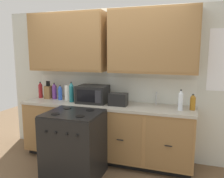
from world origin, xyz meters
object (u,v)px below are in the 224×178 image
Objects in this scene: toaster at (118,99)px; bottle_clear at (181,100)px; bottle_violet at (54,91)px; paper_towel_roll at (68,92)px; knife_block at (49,92)px; bottle_amber at (193,102)px; bottle_red at (41,90)px; stove_range at (74,145)px; bottle_teal at (71,92)px; bottle_blue at (60,93)px; microwave at (93,94)px.

bottle_clear is (0.92, -0.01, 0.05)m from toaster.
bottle_violet is at bearing 176.35° from bottle_clear.
bottle_clear reaches higher than paper_towel_roll.
paper_towel_roll is (0.39, -0.02, 0.01)m from knife_block.
paper_towel_roll reaches higher than bottle_amber.
bottle_red is 1.24× the size of bottle_amber.
bottle_amber is (1.55, 0.65, 0.58)m from stove_range.
bottle_teal is 1.45× the size of bottle_amber.
bottle_clear reaches higher than bottle_red.
bottle_red is (-0.57, 0.02, 0.01)m from paper_towel_roll.
bottle_amber is at bearing -1.76° from knife_block.
microwave is at bearing -2.42° from bottle_blue.
paper_towel_roll is (-0.47, 0.71, 0.60)m from stove_range.
bottle_red reaches higher than toaster.
bottle_amber reaches higher than toaster.
microwave is at bearing -4.96° from knife_block.
toaster is (0.47, 0.59, 0.56)m from stove_range.
bottle_teal reaches higher than toaster.
paper_towel_roll reaches higher than toaster.
bottle_violet is at bearing -6.57° from knife_block.
bottle_teal reaches higher than bottle_violet.
stove_range is 1.19m from bottle_violet.
toaster is 0.99× the size of bottle_violet.
bottle_teal is (0.13, -0.12, 0.03)m from paper_towel_roll.
stove_range is 1.04m from paper_towel_roll.
bottle_amber is at bearing -1.77° from bottle_red.
bottle_teal reaches higher than stove_range.
knife_block is 2.42m from bottle_amber.
bottle_red is (-1.05, 0.08, -0.00)m from microwave.
bottle_red is at bearing 175.55° from microwave.
microwave is 1.54m from bottle_amber.
knife_block is 0.55m from bottle_teal.
bottle_red is at bearing 174.43° from toaster.
bottle_amber reaches higher than stove_range.
bottle_teal is 0.42m from bottle_violet.
stove_range is 3.19× the size of bottle_clear.
bottle_teal is at bearing -43.18° from paper_towel_roll.
bottle_blue is (-0.13, -0.03, -0.01)m from paper_towel_roll.
bottle_clear is 2.13m from bottle_violet.
paper_towel_roll is 1.86m from bottle_clear.
stove_range is at bearing -128.41° from toaster.
knife_block is (-0.88, 0.08, -0.02)m from microwave.
bottle_teal is (0.27, -0.09, 0.04)m from bottle_blue.
stove_range is 1.27m from knife_block.
paper_towel_roll is at bearing -2.52° from knife_block.
bottle_violet reaches higher than paper_towel_roll.
bottle_teal is (-0.80, -0.00, 0.07)m from toaster.
bottle_blue is (-0.62, 0.03, -0.02)m from microwave.
bottle_red reaches higher than stove_range.
bottle_teal is (-0.35, -0.07, 0.02)m from microwave.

